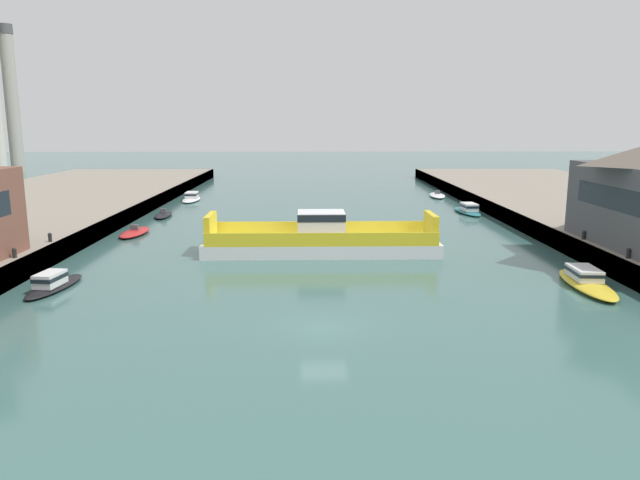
{
  "coord_description": "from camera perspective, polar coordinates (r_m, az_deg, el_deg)",
  "views": [
    {
      "loc": [
        -0.63,
        -30.24,
        10.73
      ],
      "look_at": [
        0.0,
        14.04,
        2.0
      ],
      "focal_mm": 33.38,
      "sensor_mm": 36.0,
      "label": 1
    }
  ],
  "objects": [
    {
      "name": "moored_boat_near_right",
      "position": [
        85.9,
        -12.22,
        4.02
      ],
      "size": [
        2.4,
        6.99,
        1.18
      ],
      "color": "white",
      "rests_on": "ground"
    },
    {
      "name": "moored_boat_mid_right",
      "position": [
        89.85,
        11.18,
        4.23
      ],
      "size": [
        2.77,
        6.88,
        0.94
      ],
      "color": "white",
      "rests_on": "ground"
    },
    {
      "name": "bollard_right_far",
      "position": [
        51.82,
        23.97,
        0.5
      ],
      "size": [
        0.32,
        0.32,
        0.71
      ],
      "color": "black",
      "rests_on": "quay_right"
    },
    {
      "name": "moored_boat_upstream_a",
      "position": [
        60.73,
        -17.33,
        0.72
      ],
      "size": [
        2.5,
        6.01,
        1.01
      ],
      "color": "red",
      "rests_on": "ground"
    },
    {
      "name": "moored_boat_near_left",
      "position": [
        42.71,
        -24.26,
        -3.77
      ],
      "size": [
        2.53,
        6.51,
        1.23
      ],
      "color": "black",
      "rests_on": "ground"
    },
    {
      "name": "bollard_left_aft",
      "position": [
        45.91,
        -27.26,
        -1.05
      ],
      "size": [
        0.32,
        0.32,
        0.71
      ],
      "color": "black",
      "rests_on": "quay_left"
    },
    {
      "name": "bollard_right_aft",
      "position": [
        45.86,
        27.47,
        -1.08
      ],
      "size": [
        0.32,
        0.32,
        0.71
      ],
      "color": "black",
      "rests_on": "quay_right"
    },
    {
      "name": "ground_plane",
      "position": [
        32.09,
        0.36,
        -8.38
      ],
      "size": [
        400.0,
        400.0,
        0.0
      ],
      "primitive_type": "plane",
      "color": "#3D6660"
    },
    {
      "name": "chain_ferry",
      "position": [
        49.91,
        0.11,
        -0.01
      ],
      "size": [
        19.52,
        5.88,
        3.49
      ],
      "color": "silver",
      "rests_on": "ground"
    },
    {
      "name": "moored_boat_far_right",
      "position": [
        71.75,
        -14.77,
        2.38
      ],
      "size": [
        2.15,
        6.09,
        0.97
      ],
      "color": "black",
      "rests_on": "ground"
    },
    {
      "name": "moored_boat_mid_left",
      "position": [
        74.08,
        14.02,
        2.87
      ],
      "size": [
        2.68,
        7.54,
        1.29
      ],
      "color": "#237075",
      "rests_on": "ground"
    },
    {
      "name": "bollard_left_far",
      "position": [
        50.95,
        -24.47,
        0.29
      ],
      "size": [
        0.32,
        0.32,
        0.71
      ],
      "color": "black",
      "rests_on": "quay_left"
    },
    {
      "name": "moored_boat_far_left",
      "position": [
        43.37,
        24.14,
        -3.55
      ],
      "size": [
        2.73,
        8.17,
        1.23
      ],
      "color": "yellow",
      "rests_on": "ground"
    },
    {
      "name": "smokestack_distant_b",
      "position": [
        147.95,
        -27.49,
        12.23
      ],
      "size": [
        3.06,
        3.06,
        31.31
      ],
      "color": "#9E998E",
      "rests_on": "ground"
    }
  ]
}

